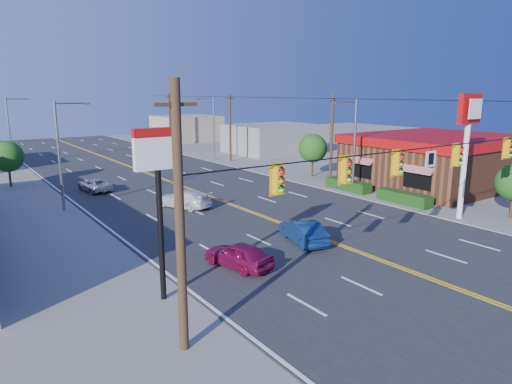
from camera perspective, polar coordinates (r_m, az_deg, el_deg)
ground at (r=23.82m, az=18.32°, el=-9.37°), size 160.00×160.00×0.00m
road at (r=38.53m, az=-6.06°, el=-0.50°), size 20.00×120.00×0.06m
signal_span at (r=22.43m, az=18.98°, el=2.25°), size 24.32×0.34×9.00m
kfc at (r=45.85m, az=21.58°, el=3.75°), size 16.30×12.40×4.70m
kfc_pylon at (r=33.74m, az=24.92°, el=6.94°), size 2.20×0.36×8.50m
pizza_hut_sign at (r=18.67m, az=-12.13°, el=1.65°), size 1.90×0.30×6.85m
streetlight_se at (r=39.69m, az=12.02°, el=6.24°), size 2.55×0.25×8.00m
streetlight_ne at (r=58.70m, az=-5.46°, el=8.35°), size 2.55×0.25×8.00m
streetlight_sw at (r=35.93m, az=-23.13°, el=4.90°), size 2.55×0.25×8.00m
streetlight_nw at (r=61.52m, az=-28.31°, el=7.13°), size 2.55×0.25×8.00m
utility_pole_near at (r=43.51m, az=9.43°, el=6.44°), size 0.28×0.28×8.40m
utility_pole_mid at (r=57.72m, az=-3.24°, el=8.01°), size 0.28×0.28×8.40m
utility_pole_far at (r=73.60m, az=-10.73°, el=8.75°), size 0.28×0.28×8.40m
tree_kfc_rear at (r=47.43m, az=7.12°, el=5.45°), size 2.94×2.94×4.41m
tree_west at (r=47.58m, az=-28.63°, el=3.89°), size 2.80×2.80×4.20m
bld_east_mid at (r=66.72m, az=2.17°, el=6.71°), size 12.00×10.00×4.00m
bld_east_far at (r=83.86m, az=-8.69°, el=7.87°), size 10.00×10.00×4.40m
car_magenta at (r=22.78m, az=-2.21°, el=-8.00°), size 2.32×4.01×1.28m
car_blue at (r=26.51m, az=5.91°, el=-5.05°), size 2.36×4.23×1.32m
car_white at (r=34.74m, az=-9.03°, el=-0.95°), size 3.51×4.87×1.31m
car_silver at (r=42.43m, az=-19.50°, el=0.78°), size 2.31×4.24×1.13m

